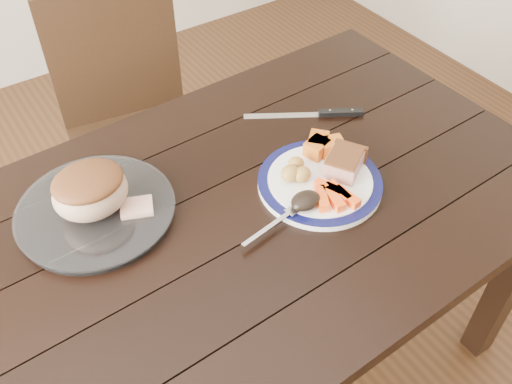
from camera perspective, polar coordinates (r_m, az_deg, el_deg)
ground at (r=1.89m, az=-2.48°, el=-18.10°), size 4.00×4.00×0.00m
dining_table at (r=1.34m, az=-3.34°, el=-5.20°), size 1.63×0.95×0.75m
chair_far at (r=1.95m, az=-12.33°, el=7.40°), size 0.48×0.49×0.93m
dinner_plate at (r=1.34m, az=6.39°, el=0.91°), size 0.29×0.29×0.02m
plate_rim at (r=1.33m, az=6.42°, el=1.17°), size 0.29×0.29×0.02m
serving_platter at (r=1.31m, az=-15.68°, el=-1.94°), size 0.34×0.34×0.02m
pork_slice at (r=1.35m, az=8.79°, el=2.86°), size 0.12×0.11×0.04m
roasted_potatoes at (r=1.32m, az=3.98°, el=2.10°), size 0.08×0.07×0.04m
carrot_batons at (r=1.28m, az=7.80°, el=-0.31°), size 0.09×0.11×0.02m
pumpkin_wedges at (r=1.39m, az=6.64°, el=4.63°), size 0.10×0.09×0.04m
dark_mushroom at (r=1.25m, az=4.99°, el=-0.86°), size 0.07×0.05×0.03m
fork at (r=1.23m, az=2.22°, el=-2.95°), size 0.18×0.05×0.00m
roast_joint at (r=1.27m, az=-16.21°, el=-0.03°), size 0.16×0.14×0.11m
cut_slice at (r=1.28m, az=-11.83°, el=-1.57°), size 0.09×0.08×0.02m
carving_knife at (r=1.55m, az=7.03°, el=7.81°), size 0.28×0.19×0.01m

